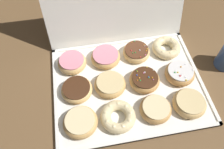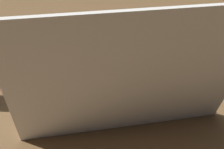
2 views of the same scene
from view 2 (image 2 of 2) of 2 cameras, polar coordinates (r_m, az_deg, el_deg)
name	(u,v)px [view 2 (image 2 of 2)]	position (r m, az deg, el deg)	size (l,w,h in m)	color
ground_plane	(109,84)	(0.97, -0.64, -1.97)	(3.00, 3.00, 0.00)	brown
donut_box	(109,83)	(0.97, -0.64, -1.71)	(0.56, 0.43, 0.01)	white
box_lid_open	(131,81)	(0.64, 3.81, -1.33)	(0.56, 0.40, 0.01)	white
glazed_ring_donut_0	(151,55)	(1.11, 8.00, 3.95)	(0.12, 0.12, 0.04)	tan
cruller_donut_1	(120,58)	(1.08, 1.55, 3.42)	(0.12, 0.12, 0.04)	beige
glazed_ring_donut_2	(85,62)	(1.06, -5.43, 2.65)	(0.11, 0.11, 0.04)	tan
glazed_ring_donut_3	(52,64)	(1.06, -12.04, 2.02)	(0.12, 0.12, 0.04)	#E5B770
chocolate_frosted_donut_4	(162,71)	(1.01, 10.14, 0.72)	(0.11, 0.11, 0.04)	#E5B770
glazed_ring_donut_5	(128,74)	(0.98, 3.37, 0.06)	(0.12, 0.12, 0.04)	tan
sprinkle_donut_6	(92,77)	(0.95, -4.19, -0.61)	(0.11, 0.11, 0.04)	tan
sprinkle_donut_7	(50,82)	(0.95, -12.50, -1.54)	(0.11, 0.11, 0.04)	tan
pink_frosted_donut_8	(178,91)	(0.91, 13.28, -3.22)	(0.11, 0.11, 0.04)	#E5B770
pink_frosted_donut_9	(138,96)	(0.87, 5.22, -4.46)	(0.12, 0.12, 0.04)	tan
sprinkle_donut_10	(97,102)	(0.84, -3.12, -5.67)	(0.11, 0.11, 0.04)	#E5B770
cruller_donut_11	(54,107)	(0.84, -11.78, -6.58)	(0.12, 0.12, 0.04)	beige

